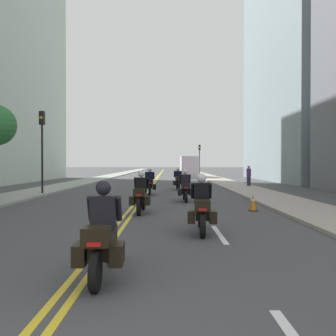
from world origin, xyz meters
name	(u,v)px	position (x,y,z in m)	size (l,w,h in m)	color
ground_plane	(159,177)	(0.00, 48.00, 0.00)	(264.00, 264.00, 0.00)	#434446
sidewalk_left	(109,176)	(-7.00, 48.00, 0.06)	(2.76, 144.00, 0.12)	gray
sidewalk_right	(208,176)	(7.00, 48.00, 0.06)	(2.76, 144.00, 0.12)	#A09688
centreline_yellow_inner	(158,177)	(-0.12, 48.00, 0.00)	(0.12, 132.00, 0.01)	yellow
centreline_yellow_outer	(159,177)	(0.12, 48.00, 0.00)	(0.12, 132.00, 0.01)	yellow
lane_dashes_white	(184,185)	(2.81, 29.00, 0.00)	(0.14, 56.40, 0.01)	silver
building_left_1	(1,36)	(-15.84, 34.70, 14.98)	(7.37, 21.34, 29.96)	#B4C1B1
building_right_1	(293,44)	(15.24, 37.51, 15.08)	(6.16, 21.36, 30.16)	gray
motorcycle_0	(103,238)	(0.37, 4.48, 0.65)	(0.77, 2.13, 1.60)	black
motorcycle_1	(202,209)	(2.36, 8.22, 0.64)	(0.78, 2.19, 1.61)	black
motorcycle_2	(142,196)	(0.42, 12.00, 0.66)	(0.77, 2.26, 1.61)	black
motorcycle_3	(186,188)	(2.30, 16.08, 0.65)	(0.76, 2.11, 1.61)	black
motorcycle_4	(150,184)	(0.35, 19.74, 0.67)	(0.78, 2.27, 1.65)	black
motorcycle_5	(179,181)	(2.17, 23.71, 0.66)	(0.78, 2.24, 1.62)	black
traffic_cone_0	(254,202)	(4.82, 12.57, 0.34)	(0.32, 0.32, 0.69)	black
traffic_light_near	(43,138)	(-6.01, 19.42, 3.42)	(0.28, 0.38, 4.98)	black
traffic_light_far	(200,155)	(6.01, 49.22, 3.18)	(0.28, 0.38, 4.60)	black
pedestrian_0	(250,176)	(7.85, 26.35, 0.89)	(0.42, 0.48, 1.72)	#232E38
parked_truck	(190,168)	(4.21, 44.82, 1.27)	(2.20, 6.50, 2.80)	beige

